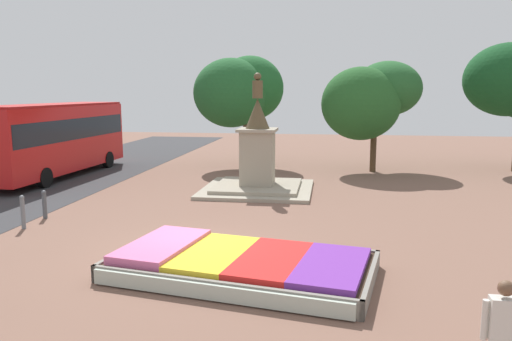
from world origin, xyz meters
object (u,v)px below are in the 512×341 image
object	(u,v)px
pedestrian_near_planter	(503,330)
city_bus	(55,135)
flower_planter	(239,265)
statue_monument	(258,164)
kerb_bollard_north	(44,204)
kerb_bollard_mid_b	(23,211)

from	to	relation	value
pedestrian_near_planter	city_bus	bearing A→B (deg)	134.67
flower_planter	city_bus	world-z (taller)	city_bus
flower_planter	statue_monument	bearing A→B (deg)	95.69
pedestrian_near_planter	kerb_bollard_north	size ratio (longest dim) A/B	1.77
city_bus	kerb_bollard_mid_b	bearing A→B (deg)	-65.74
statue_monument	kerb_bollard_north	bearing A→B (deg)	-138.43
pedestrian_near_planter	kerb_bollard_mid_b	bearing A→B (deg)	149.34
statue_monument	city_bus	size ratio (longest dim) A/B	0.50
city_bus	pedestrian_near_planter	xyz separation A→B (m)	(15.79, -15.97, -1.07)
flower_planter	statue_monument	size ratio (longest dim) A/B	1.30
city_bus	kerb_bollard_north	xyz separation A→B (m)	(4.01, -7.74, -1.55)
city_bus	kerb_bollard_north	distance (m)	8.85
kerb_bollard_mid_b	city_bus	bearing A→B (deg)	114.26
kerb_bollard_north	city_bus	bearing A→B (deg)	117.38
statue_monument	kerb_bollard_north	xyz separation A→B (m)	(-6.38, -5.66, -0.65)
pedestrian_near_planter	kerb_bollard_north	world-z (taller)	pedestrian_near_planter
kerb_bollard_mid_b	kerb_bollard_north	xyz separation A→B (m)	(-0.06, 1.29, -0.05)
statue_monument	kerb_bollard_mid_b	bearing A→B (deg)	-132.29
pedestrian_near_planter	kerb_bollard_north	bearing A→B (deg)	145.04
city_bus	flower_planter	bearing A→B (deg)	-46.34
city_bus	statue_monument	bearing A→B (deg)	-11.29
statue_monument	pedestrian_near_planter	world-z (taller)	statue_monument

